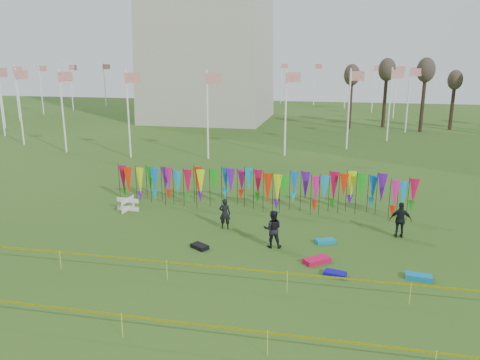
% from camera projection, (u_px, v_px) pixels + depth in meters
% --- Properties ---
extents(ground, '(160.00, 160.00, 0.00)m').
position_uv_depth(ground, '(226.00, 257.00, 22.05)').
color(ground, '#284B15').
rests_on(ground, ground).
extents(flagpole_ring, '(57.40, 56.16, 8.00)m').
position_uv_depth(flagpole_ring, '(210.00, 92.00, 69.21)').
color(flagpole_ring, white).
rests_on(flagpole_ring, ground).
extents(banner_row, '(18.64, 0.64, 2.39)m').
position_uv_depth(banner_row, '(259.00, 185.00, 28.61)').
color(banner_row, black).
rests_on(banner_row, ground).
extents(caution_tape_near, '(26.00, 0.02, 0.90)m').
position_uv_depth(caution_tape_near, '(205.00, 267.00, 19.21)').
color(caution_tape_near, '#FDF105').
rests_on(caution_tape_near, ground).
extents(caution_tape_far, '(26.00, 0.02, 0.90)m').
position_uv_depth(caution_tape_far, '(169.00, 322.00, 15.19)').
color(caution_tape_far, '#FDF105').
rests_on(caution_tape_far, ground).
extents(box_kite, '(0.75, 0.75, 0.84)m').
position_uv_depth(box_kite, '(128.00, 204.00, 28.48)').
color(box_kite, red).
rests_on(box_kite, ground).
extents(person_left, '(0.66, 0.51, 1.71)m').
position_uv_depth(person_left, '(225.00, 214.00, 25.44)').
color(person_left, black).
rests_on(person_left, ground).
extents(person_mid, '(0.99, 0.68, 1.89)m').
position_uv_depth(person_mid, '(273.00, 229.00, 22.93)').
color(person_mid, black).
rests_on(person_mid, ground).
extents(person_right, '(1.12, 0.66, 1.89)m').
position_uv_depth(person_right, '(401.00, 220.00, 24.17)').
color(person_right, black).
rests_on(person_right, ground).
extents(kite_bag_turquoise, '(1.08, 0.85, 0.19)m').
position_uv_depth(kite_bag_turquoise, '(325.00, 241.00, 23.63)').
color(kite_bag_turquoise, '#0B87AC').
rests_on(kite_bag_turquoise, ground).
extents(kite_bag_blue, '(1.01, 0.68, 0.19)m').
position_uv_depth(kite_bag_blue, '(335.00, 274.00, 20.08)').
color(kite_bag_blue, '#120AAB').
rests_on(kite_bag_blue, ground).
extents(kite_bag_red, '(1.32, 1.22, 0.23)m').
position_uv_depth(kite_bag_red, '(317.00, 260.00, 21.37)').
color(kite_bag_red, '#D60E40').
rests_on(kite_bag_red, ground).
extents(kite_bag_black, '(1.00, 0.89, 0.20)m').
position_uv_depth(kite_bag_black, '(200.00, 246.00, 22.95)').
color(kite_bag_black, black).
rests_on(kite_bag_black, ground).
extents(kite_bag_teal, '(1.13, 0.65, 0.20)m').
position_uv_depth(kite_bag_teal, '(419.00, 277.00, 19.80)').
color(kite_bag_teal, '#0C7BB4').
rests_on(kite_bag_teal, ground).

